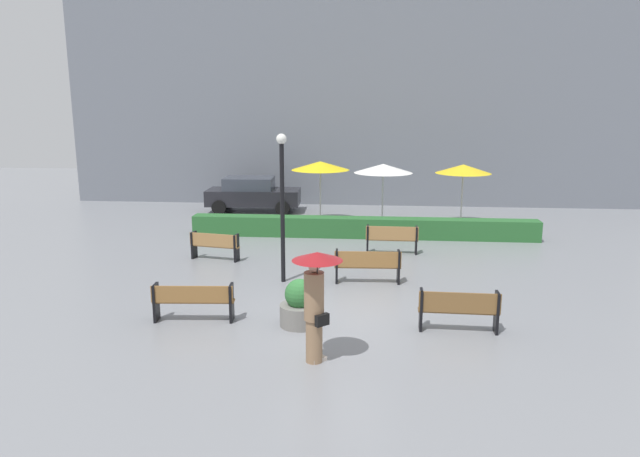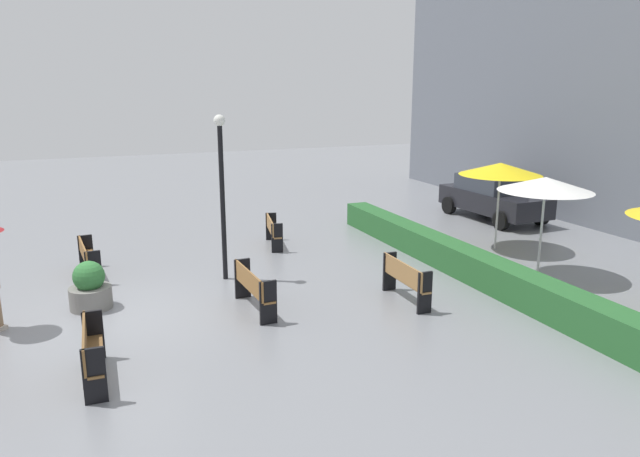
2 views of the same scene
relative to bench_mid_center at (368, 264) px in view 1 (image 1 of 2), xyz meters
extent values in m
plane|color=gray|center=(-0.80, -2.76, -0.54)|extent=(60.00, 60.00, 0.00)
cube|color=olive|center=(0.00, 0.06, -0.09)|extent=(1.82, 0.35, 0.04)
cube|color=olive|center=(0.00, -0.09, 0.16)|extent=(1.81, 0.13, 0.44)
cube|color=black|center=(-0.85, 0.00, -0.08)|extent=(0.08, 0.37, 0.92)
cube|color=black|center=(0.84, 0.08, -0.08)|extent=(0.08, 0.37, 0.92)
cube|color=#9E7242|center=(0.76, 3.36, -0.08)|extent=(1.71, 0.26, 0.04)
cube|color=#9E7242|center=(0.76, 3.23, 0.16)|extent=(1.71, 0.07, 0.45)
cube|color=black|center=(-0.03, 3.36, -0.08)|extent=(0.07, 0.33, 0.93)
cube|color=black|center=(1.55, 3.33, -0.08)|extent=(0.07, 0.33, 0.93)
cube|color=#9E7242|center=(-4.83, 2.06, -0.11)|extent=(1.61, 0.53, 0.04)
cube|color=#9E7242|center=(-4.85, 1.92, 0.12)|extent=(1.58, 0.34, 0.41)
cube|color=black|center=(-5.56, 2.18, -0.11)|extent=(0.12, 0.34, 0.86)
cube|color=black|center=(-4.10, 1.90, -0.11)|extent=(0.12, 0.34, 0.86)
cube|color=olive|center=(-3.89, -3.17, -0.08)|extent=(1.85, 0.42, 0.04)
cube|color=olive|center=(-3.88, -3.32, 0.13)|extent=(1.83, 0.19, 0.38)
cube|color=black|center=(-4.75, -3.26, -0.11)|extent=(0.09, 0.37, 0.87)
cube|color=black|center=(-3.04, -3.12, -0.11)|extent=(0.09, 0.37, 0.87)
cube|color=brown|center=(1.99, -3.24, -0.10)|extent=(1.73, 0.29, 0.04)
cube|color=brown|center=(1.99, -3.39, 0.14)|extent=(1.72, 0.08, 0.45)
cube|color=black|center=(1.19, -3.25, -0.09)|extent=(0.07, 0.35, 0.91)
cube|color=black|center=(2.79, -3.28, -0.09)|extent=(0.07, 0.35, 0.91)
cylinder|color=#8C6B4C|center=(-0.96, -5.06, -0.12)|extent=(0.32, 0.32, 0.85)
cube|color=#B2A599|center=(-0.92, -5.02, -0.50)|extent=(0.41, 0.41, 0.08)
cylinder|color=#8C6B4C|center=(-0.96, -5.06, 0.77)|extent=(0.38, 0.38, 0.92)
sphere|color=tan|center=(-0.96, -5.06, 1.34)|extent=(0.21, 0.21, 0.21)
cube|color=black|center=(-0.80, -5.21, 0.36)|extent=(0.27, 0.27, 0.22)
cylinder|color=black|center=(-0.89, -5.14, 1.11)|extent=(0.02, 0.02, 0.90)
cone|color=maroon|center=(-0.89, -5.14, 1.56)|extent=(0.94, 0.94, 0.16)
cylinder|color=slate|center=(-1.46, -3.24, -0.30)|extent=(0.89, 0.89, 0.48)
sphere|color=#2D6B33|center=(-1.46, -3.24, 0.19)|extent=(0.67, 0.67, 0.67)
cylinder|color=black|center=(-2.33, -0.05, 1.36)|extent=(0.12, 0.12, 3.81)
sphere|color=white|center=(-2.33, -0.05, 3.39)|extent=(0.28, 0.28, 0.28)
cylinder|color=silver|center=(-2.03, 8.02, 0.65)|extent=(0.06, 0.06, 2.39)
cone|color=yellow|center=(-2.03, 8.02, 1.85)|extent=(2.36, 2.36, 0.35)
cylinder|color=silver|center=(0.50, 7.34, 0.65)|extent=(0.06, 0.06, 2.38)
cone|color=white|center=(0.50, 7.34, 1.84)|extent=(2.29, 2.29, 0.35)
cylinder|color=silver|center=(3.68, 8.05, 0.61)|extent=(0.06, 0.06, 2.32)
cone|color=yellow|center=(3.68, 8.05, 1.77)|extent=(2.20, 2.20, 0.35)
cube|color=#28602D|center=(-0.24, 5.64, -0.18)|extent=(12.72, 0.70, 0.74)
cube|color=slate|center=(-0.80, 13.24, 5.13)|extent=(28.00, 1.20, 11.34)
cube|color=black|center=(-5.33, 10.51, 0.13)|extent=(4.27, 1.93, 0.70)
cube|color=#333842|center=(-5.53, 10.50, 0.75)|extent=(2.27, 1.70, 0.55)
cylinder|color=black|center=(-3.94, 11.44, -0.22)|extent=(0.65, 0.25, 0.64)
cylinder|color=black|center=(-3.86, 9.70, -0.22)|extent=(0.65, 0.25, 0.64)
cylinder|color=black|center=(-6.79, 11.32, -0.22)|extent=(0.65, 0.25, 0.64)
cylinder|color=black|center=(-6.72, 9.57, -0.22)|extent=(0.65, 0.25, 0.64)
camera|label=1|loc=(0.09, -15.31, 4.28)|focal=32.46mm
camera|label=2|loc=(11.65, -3.20, 4.22)|focal=33.14mm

